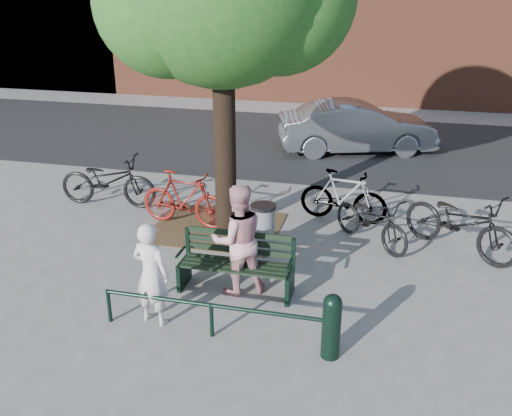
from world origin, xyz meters
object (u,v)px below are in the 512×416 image
(park_bench, at_px, (237,262))
(person_left, at_px, (151,274))
(bollard, at_px, (332,324))
(bicycle_c, at_px, (371,220))
(parked_car, at_px, (357,127))
(litter_bin, at_px, (263,229))
(person_right, at_px, (238,240))

(park_bench, bearing_deg, person_left, -128.48)
(bollard, xyz_separation_m, bicycle_c, (0.30, 3.46, -0.02))
(bollard, distance_m, parked_car, 9.28)
(bollard, relative_size, bicycle_c, 0.51)
(person_left, distance_m, bollard, 2.52)
(litter_bin, bearing_deg, bicycle_c, 23.95)
(litter_bin, bearing_deg, park_bench, -94.45)
(person_left, height_order, bicycle_c, person_left)
(person_right, height_order, bicycle_c, person_right)
(park_bench, bearing_deg, parked_car, 81.54)
(bicycle_c, distance_m, parked_car, 5.86)
(person_left, bearing_deg, bicycle_c, -118.57)
(park_bench, relative_size, bicycle_c, 0.98)
(parked_car, bearing_deg, bicycle_c, 169.28)
(park_bench, xyz_separation_m, person_left, (-0.90, -1.13, 0.28))
(person_right, bearing_deg, park_bench, -86.03)
(bicycle_c, bearing_deg, person_right, -178.28)
(park_bench, relative_size, bollard, 1.93)
(person_right, xyz_separation_m, parked_car, (1.15, 7.98, -0.18))
(person_right, xyz_separation_m, litter_bin, (0.07, 1.36, -0.41))
(parked_car, bearing_deg, bollard, 164.77)
(park_bench, distance_m, bollard, 2.09)
(person_left, xyz_separation_m, parked_car, (2.08, 9.06, -0.07))
(park_bench, bearing_deg, person_right, -56.22)
(parked_car, bearing_deg, park_bench, 153.71)
(park_bench, height_order, bollard, park_bench)
(park_bench, height_order, parked_car, parked_car)
(parked_car, bearing_deg, litter_bin, 152.92)
(park_bench, xyz_separation_m, bollard, (1.60, -1.34, 0.00))
(person_right, bearing_deg, litter_bin, -122.90)
(person_left, height_order, bollard, person_left)
(bollard, relative_size, litter_bin, 1.00)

